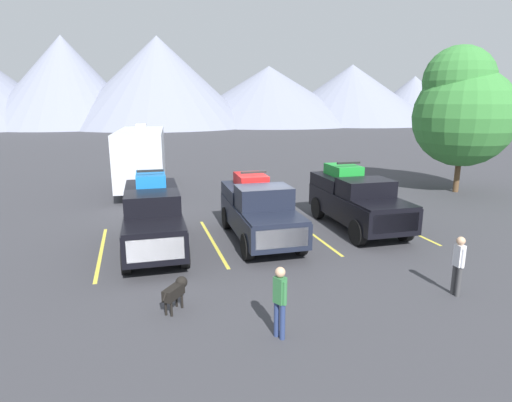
% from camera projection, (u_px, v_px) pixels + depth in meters
% --- Properties ---
extents(ground_plane, '(240.00, 240.00, 0.00)m').
position_uv_depth(ground_plane, '(264.00, 238.00, 16.15)').
color(ground_plane, '#38383D').
extents(pickup_truck_a, '(2.16, 5.67, 2.68)m').
position_uv_depth(pickup_truck_a, '(153.00, 214.00, 14.82)').
color(pickup_truck_a, black).
rests_on(pickup_truck_a, ground).
extents(pickup_truck_b, '(2.26, 5.39, 2.47)m').
position_uv_depth(pickup_truck_b, '(259.00, 209.00, 15.78)').
color(pickup_truck_b, black).
rests_on(pickup_truck_b, ground).
extents(pickup_truck_c, '(2.33, 5.51, 2.61)m').
position_uv_depth(pickup_truck_c, '(356.00, 199.00, 17.22)').
color(pickup_truck_c, black).
rests_on(pickup_truck_c, ground).
extents(lot_stripe_a, '(0.12, 5.50, 0.01)m').
position_uv_depth(lot_stripe_a, '(101.00, 252.00, 14.62)').
color(lot_stripe_a, gold).
rests_on(lot_stripe_a, ground).
extents(lot_stripe_b, '(0.12, 5.50, 0.01)m').
position_uv_depth(lot_stripe_b, '(213.00, 242.00, 15.68)').
color(lot_stripe_b, gold).
rests_on(lot_stripe_b, ground).
extents(lot_stripe_c, '(0.12, 5.50, 0.01)m').
position_uv_depth(lot_stripe_c, '(310.00, 233.00, 16.74)').
color(lot_stripe_c, gold).
rests_on(lot_stripe_c, ground).
extents(lot_stripe_d, '(0.12, 5.50, 0.01)m').
position_uv_depth(lot_stripe_d, '(396.00, 225.00, 17.80)').
color(lot_stripe_d, gold).
rests_on(lot_stripe_d, ground).
extents(camper_trailer_a, '(3.11, 8.84, 3.78)m').
position_uv_depth(camper_trailer_a, '(142.00, 156.00, 24.28)').
color(camper_trailer_a, silver).
rests_on(camper_trailer_a, ground).
extents(person_a, '(0.23, 0.36, 1.65)m').
position_uv_depth(person_a, '(458.00, 262.00, 11.17)').
color(person_a, '#3F3F42').
rests_on(person_a, ground).
extents(person_b, '(0.29, 0.33, 1.66)m').
position_uv_depth(person_b, '(280.00, 298.00, 9.12)').
color(person_b, navy).
rests_on(person_b, ground).
extents(dog, '(0.69, 0.81, 0.78)m').
position_uv_depth(dog, '(176.00, 289.00, 10.49)').
color(dog, black).
rests_on(dog, ground).
extents(tree_a, '(5.46, 5.46, 8.06)m').
position_uv_depth(tree_a, '(462.00, 108.00, 23.21)').
color(tree_a, brown).
rests_on(tree_a, ground).
extents(mountain_ridge, '(151.88, 45.66, 17.69)m').
position_uv_depth(mountain_ridge, '(155.00, 89.00, 88.05)').
color(mountain_ridge, gray).
rests_on(mountain_ridge, ground).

